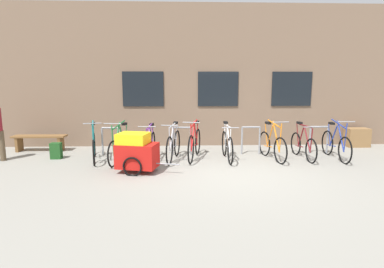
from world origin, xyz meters
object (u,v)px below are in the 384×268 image
object	(u,v)px
bicycle_orange	(272,145)
bicycle_teal	(94,146)
planter_box	(357,137)
bike_trailer	(136,152)
wooden_bench	(40,140)
bicycle_blue	(336,145)
bicycle_white	(227,145)
bicycle_green	(121,147)
bicycle_maroon	(303,145)
bicycle_red	(195,144)
backpack	(56,151)
bicycle_purple	(150,146)
bicycle_silver	(173,145)

from	to	relation	value
bicycle_orange	bicycle_teal	world-z (taller)	bicycle_orange
bicycle_orange	planter_box	world-z (taller)	bicycle_orange
bike_trailer	wooden_bench	world-z (taller)	bike_trailer
bicycle_blue	wooden_bench	distance (m)	8.58
bicycle_teal	bike_trailer	size ratio (longest dim) A/B	1.14
bicycle_white	bicycle_orange	world-z (taller)	bicycle_orange
bicycle_green	bike_trailer	bearing A→B (deg)	-61.57
bicycle_teal	planter_box	bearing A→B (deg)	10.51
bicycle_maroon	bicycle_white	size ratio (longest dim) A/B	0.96
bicycle_red	bicycle_orange	xyz separation A→B (m)	(2.09, -0.18, -0.02)
bicycle_blue	bicycle_green	bearing A→B (deg)	-179.58
bike_trailer	backpack	world-z (taller)	bike_trailer
planter_box	bicycle_red	bearing A→B (deg)	-165.28
bicycle_green	bike_trailer	distance (m)	1.19
backpack	bicycle_red	bearing A→B (deg)	-1.61
bike_trailer	bicycle_purple	bearing A→B (deg)	78.42
bicycle_orange	bike_trailer	size ratio (longest dim) A/B	1.11
backpack	bicycle_silver	bearing A→B (deg)	-4.19
bicycle_blue	wooden_bench	size ratio (longest dim) A/B	1.13
bicycle_white	bicycle_purple	xyz separation A→B (m)	(-2.06, -0.05, -0.00)
bicycle_white	bicycle_purple	size ratio (longest dim) A/B	0.97
bicycle_red	bicycle_purple	distance (m)	1.21
bicycle_blue	backpack	size ratio (longest dim) A/B	3.99
bicycle_purple	bicycle_red	bearing A→B (deg)	10.05
backpack	planter_box	distance (m)	9.22
bicycle_red	wooden_bench	distance (m)	4.77
bicycle_maroon	planter_box	world-z (taller)	bicycle_maroon
bicycle_white	backpack	size ratio (longest dim) A/B	3.91
bicycle_maroon	bicycle_teal	xyz separation A→B (m)	(-5.67, 0.02, 0.01)
bicycle_maroon	bike_trailer	bearing A→B (deg)	-165.14
bike_trailer	bicycle_white	bearing A→B (deg)	25.93
bicycle_orange	bicycle_teal	distance (m)	4.79
bicycle_orange	backpack	xyz separation A→B (m)	(-5.87, 0.28, -0.17)
bicycle_maroon	backpack	xyz separation A→B (m)	(-6.75, 0.21, -0.15)
bicycle_silver	bicycle_blue	distance (m)	4.42
bicycle_orange	bicycle_teal	xyz separation A→B (m)	(-4.79, 0.09, -0.01)
bicycle_white	bike_trailer	distance (m)	2.53
bicycle_teal	wooden_bench	size ratio (longest dim) A/B	1.09
bicycle_orange	bike_trailer	world-z (taller)	bicycle_orange
bike_trailer	backpack	xyz separation A→B (m)	(-2.38, 1.37, -0.26)
bicycle_maroon	wooden_bench	world-z (taller)	bicycle_maroon
bicycle_purple	wooden_bench	xyz separation A→B (m)	(-3.46, 1.31, -0.04)
bicycle_green	bike_trailer	xyz separation A→B (m)	(0.56, -1.04, 0.10)
bicycle_green	bicycle_blue	bearing A→B (deg)	0.42
bicycle_red	bicycle_orange	distance (m)	2.10
bicycle_orange	planter_box	distance (m)	3.63
wooden_bench	bicycle_green	bearing A→B (deg)	-26.40
bicycle_maroon	bicycle_orange	size ratio (longest dim) A/B	1.00
bike_trailer	planter_box	world-z (taller)	bike_trailer
bicycle_orange	bicycle_teal	bearing A→B (deg)	178.93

